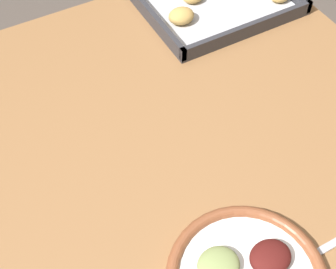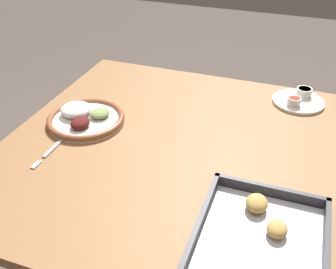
% 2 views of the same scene
% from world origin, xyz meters
% --- Properties ---
extents(dining_table, '(1.00, 0.95, 0.75)m').
position_xyz_m(dining_table, '(0.00, 0.00, 0.64)').
color(dining_table, olive).
rests_on(dining_table, ground_plane).
extents(fork, '(0.19, 0.01, 0.00)m').
position_xyz_m(fork, '(0.12, -0.30, 0.76)').
color(fork, '#B2B2B7').
rests_on(fork, dining_table).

